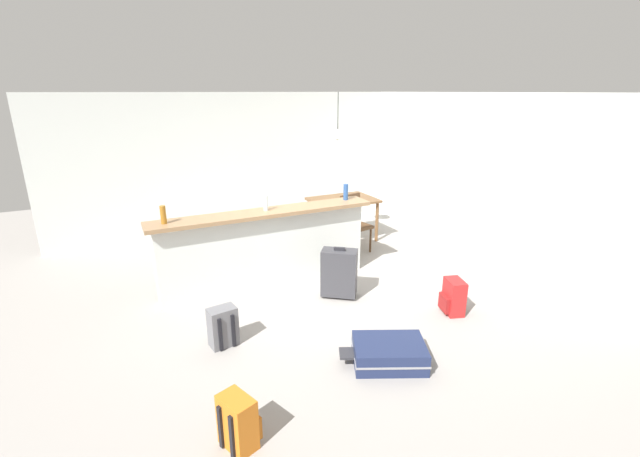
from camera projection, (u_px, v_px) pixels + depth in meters
The scene contains 16 objects.
ground_plane at pixel (311, 295), 5.60m from camera, with size 13.00×13.00×0.05m, color gray.
wall_back at pixel (240, 164), 7.81m from camera, with size 6.60×0.10×2.50m, color silver.
wall_right at pixel (477, 175), 6.75m from camera, with size 0.10×6.00×2.50m, color silver.
partition_half_wall at pixel (267, 251), 5.68m from camera, with size 2.80×0.20×0.99m, color silver.
bar_countertop at pixel (265, 213), 5.52m from camera, with size 2.96×0.40×0.05m, color #93704C.
bottle_amber at pixel (163, 215), 4.96m from camera, with size 0.07×0.07×0.21m, color #9E661E.
bottle_clear at pixel (266, 203), 5.51m from camera, with size 0.06×0.06×0.20m, color silver.
bottle_blue at pixel (346, 192), 6.05m from camera, with size 0.07×0.07×0.23m, color #284C89.
dining_table at pixel (343, 204), 7.41m from camera, with size 1.10×0.80×0.74m.
dining_chair_near_partition at pixel (354, 220), 6.94m from camera, with size 0.47×0.47×0.93m.
pendant_lamp at pixel (338, 133), 7.09m from camera, with size 0.34×0.34×0.77m.
suitcase_flat_navy at pixel (389, 353), 4.12m from camera, with size 0.89×0.74×0.22m.
backpack_grey at pixel (223, 327), 4.40m from camera, with size 0.30×0.28×0.42m.
suitcase_upright_charcoal at pixel (339, 273), 5.40m from camera, with size 0.50×0.46×0.67m.
backpack_orange at pixel (238, 423), 3.13m from camera, with size 0.30×0.32×0.42m.
backpack_red at pixel (453, 297), 5.03m from camera, with size 0.30×0.32×0.42m.
Camera 1 is at (-2.15, -4.59, 2.52)m, focal length 24.00 mm.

